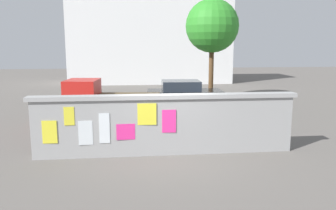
% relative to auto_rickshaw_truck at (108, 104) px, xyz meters
% --- Properties ---
extents(ground, '(60.00, 60.00, 0.00)m').
position_rel_auto_rickshaw_truck_xyz_m(ground, '(1.88, 4.23, -0.90)').
color(ground, '#605B56').
extents(poster_wall, '(7.76, 0.42, 1.78)m').
position_rel_auto_rickshaw_truck_xyz_m(poster_wall, '(1.87, -3.77, 0.01)').
color(poster_wall, '#979797').
rests_on(poster_wall, ground).
extents(auto_rickshaw_truck, '(3.74, 1.89, 1.85)m').
position_rel_auto_rickshaw_truck_xyz_m(auto_rickshaw_truck, '(0.00, 0.00, 0.00)').
color(auto_rickshaw_truck, black).
rests_on(auto_rickshaw_truck, ground).
extents(car_parked, '(3.87, 1.86, 1.40)m').
position_rel_auto_rickshaw_truck_xyz_m(car_parked, '(3.58, 3.64, -0.17)').
color(car_parked, black).
rests_on(car_parked, ground).
extents(motorcycle, '(1.90, 0.56, 0.87)m').
position_rel_auto_rickshaw_truck_xyz_m(motorcycle, '(4.68, -0.24, -0.44)').
color(motorcycle, black).
rests_on(motorcycle, ground).
extents(bicycle_near, '(1.69, 0.48, 0.95)m').
position_rel_auto_rickshaw_truck_xyz_m(bicycle_near, '(3.76, -2.57, -0.54)').
color(bicycle_near, black).
rests_on(bicycle_near, ground).
extents(person_walking, '(0.35, 0.35, 1.62)m').
position_rel_auto_rickshaw_truck_xyz_m(person_walking, '(2.26, -2.59, 0.09)').
color(person_walking, '#D83F72').
rests_on(person_walking, ground).
extents(tree_roadside, '(2.92, 2.92, 5.67)m').
position_rel_auto_rickshaw_truck_xyz_m(tree_roadside, '(5.40, 5.34, 3.29)').
color(tree_roadside, brown).
rests_on(tree_roadside, ground).
extents(building_background, '(13.64, 4.35, 7.47)m').
position_rel_auto_rickshaw_truck_xyz_m(building_background, '(2.65, 16.02, 2.86)').
color(building_background, white).
rests_on(building_background, ground).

